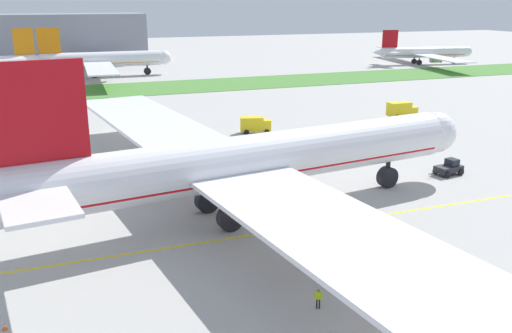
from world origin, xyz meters
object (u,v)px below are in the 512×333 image
Objects in this scene: service_truck_fuel_bowser at (401,109)px; parked_airliner_far_outer at (422,53)px; service_truck_baggage_loader at (255,124)px; traffic_cone_port_wing at (4,326)px; parked_airliner_far_right at (100,60)px; airliner_foreground at (244,163)px; pushback_tug at (449,168)px; ground_crew_wingwalker_port at (318,297)px.

service_truck_fuel_bowser is 101.03m from parked_airliner_far_outer.
service_truck_fuel_bowser is (32.74, 2.44, 0.08)m from service_truck_baggage_loader.
parked_airliner_far_right reaches higher than traffic_cone_port_wing.
service_truck_fuel_bowser reaches higher than traffic_cone_port_wing.
traffic_cone_port_wing is at bearing -147.95° from airliner_foreground.
parked_airliner_far_outer is (96.10, 81.09, 2.65)m from service_truck_baggage_loader.
parked_airliner_far_outer reaches higher than traffic_cone_port_wing.
service_truck_baggage_loader is (39.04, 51.74, 1.31)m from traffic_cone_port_wing.
airliner_foreground is 1.58× the size of parked_airliner_far_outer.
parked_airliner_far_outer reaches higher than service_truck_fuel_bowser.
parked_airliner_far_right is 1.10× the size of parked_airliner_far_outer.
airliner_foreground reaches higher than service_truck_fuel_bowser.
service_truck_baggage_loader is at bearing 52.97° from traffic_cone_port_wing.
parked_airliner_far_right reaches higher than parked_airliner_far_outer.
airliner_foreground reaches higher than parked_airliner_far_right.
pushback_tug is at bearing 19.18° from traffic_cone_port_wing.
ground_crew_wingwalker_port is 145.39m from parked_airliner_far_right.
pushback_tug is at bearing -125.07° from parked_airliner_far_outer.
service_truck_baggage_loader is at bearing 74.20° from ground_crew_wingwalker_port.
parked_airliner_far_outer reaches higher than ground_crew_wingwalker_port.
parked_airliner_far_outer is at bearing 51.14° from service_truck_fuel_bowser.
parked_airliner_far_outer is (111.23, 117.86, -1.95)m from airliner_foreground.
pushback_tug is 0.91× the size of service_truck_fuel_bowser.
parked_airliner_far_outer is (79.70, 113.54, 3.26)m from pushback_tug.
service_truck_fuel_bowser is at bearing -59.23° from parked_airliner_far_right.
parked_airliner_far_right is (-18.26, 88.08, 3.50)m from service_truck_baggage_loader.
service_truck_baggage_loader reaches higher than ground_crew_wingwalker_port.
pushback_tug is 0.09× the size of parked_airliner_far_outer.
pushback_tug is 9.73× the size of traffic_cone_port_wing.
pushback_tug is (31.53, 4.32, -5.21)m from airliner_foreground.
parked_airliner_far_right is (-3.13, 124.85, -1.09)m from airliner_foreground.
pushback_tug is 138.76m from parked_airliner_far_outer.
ground_crew_wingwalker_port is 0.30× the size of service_truck_baggage_loader.
traffic_cone_port_wing is at bearing -135.49° from parked_airliner_far_outer.
traffic_cone_port_wing is (-22.85, 5.50, -0.77)m from ground_crew_wingwalker_port.
traffic_cone_port_wing is at bearing -127.03° from service_truck_baggage_loader.
traffic_cone_port_wing is 189.53m from parked_airliner_far_outer.
airliner_foreground is 17.12× the size of service_truck_baggage_loader.
pushback_tug is 3.27× the size of ground_crew_wingwalker_port.
service_truck_fuel_bowser is 0.10× the size of parked_airliner_far_outer.
service_truck_fuel_bowser is at bearing 37.05° from traffic_cone_port_wing.
airliner_foreground is at bearing -133.34° from parked_airliner_far_outer.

